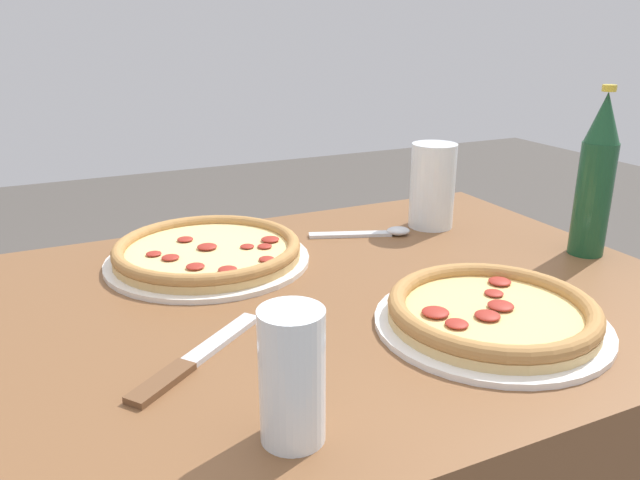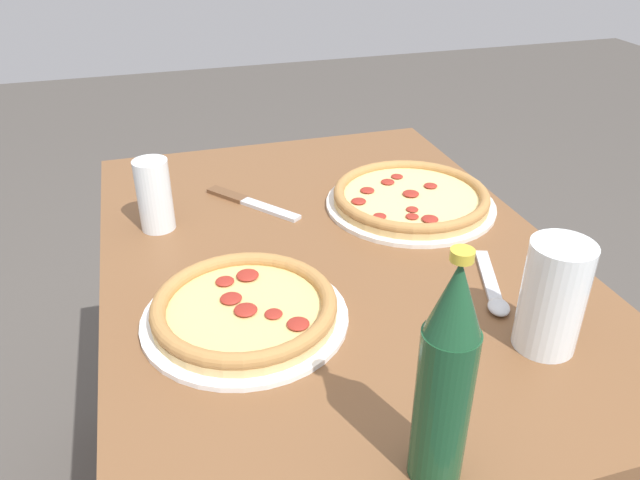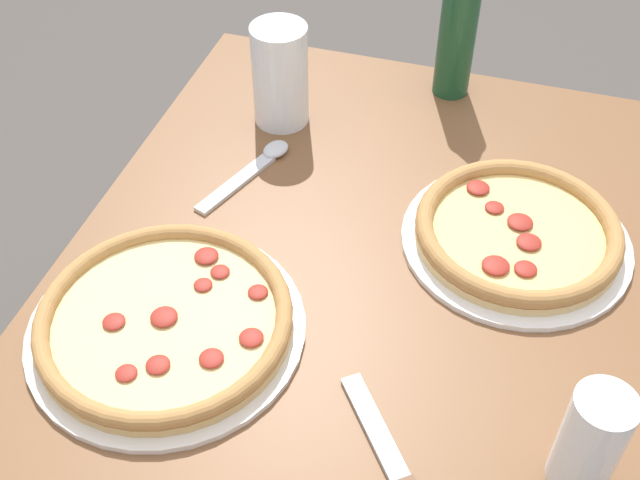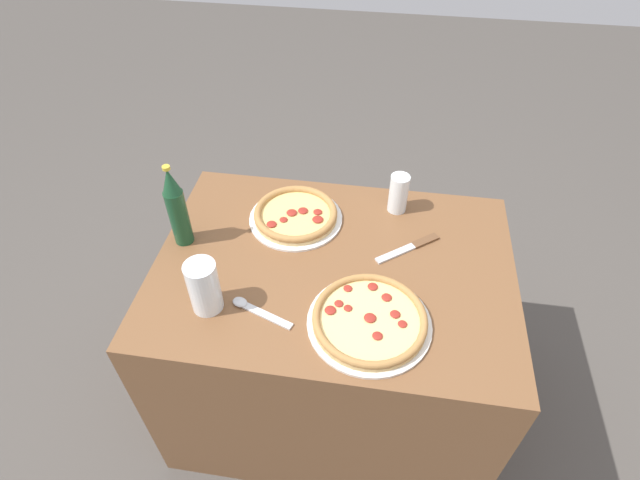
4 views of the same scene
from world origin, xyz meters
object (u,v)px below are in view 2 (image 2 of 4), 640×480
object	(u,v)px
glass_cola	(155,198)
glass_orange_juice	(552,302)
pizza_salami	(245,309)
beer_bottle	(446,379)
spoon	(494,292)
pizza_pepperoni	(411,198)
knife	(248,202)

from	to	relation	value
glass_cola	glass_orange_juice	bearing A→B (deg)	-135.38
glass_cola	pizza_salami	bearing A→B (deg)	-162.45
beer_bottle	spoon	xyz separation A→B (m)	(0.27, -0.23, -0.12)
spoon	glass_orange_juice	bearing A→B (deg)	-177.94
pizza_pepperoni	glass_orange_juice	distance (m)	0.43
beer_bottle	spoon	world-z (taller)	beer_bottle
pizza_pepperoni	beer_bottle	size ratio (longest dim) A/B	1.18
pizza_pepperoni	glass_orange_juice	size ratio (longest dim) A/B	2.07
glass_cola	pizza_pepperoni	bearing A→B (deg)	-96.14
pizza_salami	glass_orange_juice	size ratio (longest dim) A/B	1.89
pizza_salami	glass_orange_juice	world-z (taller)	glass_orange_juice
spoon	glass_cola	bearing A→B (deg)	52.59
glass_orange_juice	glass_cola	bearing A→B (deg)	44.62
pizza_pepperoni	knife	size ratio (longest dim) A/B	1.72
glass_cola	glass_orange_juice	size ratio (longest dim) A/B	0.83
knife	spoon	bearing A→B (deg)	-143.98
glass_cola	spoon	distance (m)	0.59
beer_bottle	knife	distance (m)	0.69
glass_orange_juice	beer_bottle	world-z (taller)	beer_bottle
beer_bottle	knife	bearing A→B (deg)	5.82
pizza_pepperoni	beer_bottle	bearing A→B (deg)	158.58
beer_bottle	spoon	size ratio (longest dim) A/B	1.52
glass_cola	spoon	world-z (taller)	glass_cola
knife	pizza_salami	bearing A→B (deg)	168.49
glass_cola	beer_bottle	size ratio (longest dim) A/B	0.48
glass_orange_juice	spoon	distance (m)	0.14
glass_cola	spoon	xyz separation A→B (m)	(-0.36, -0.47, -0.05)
pizza_pepperoni	glass_orange_juice	xyz separation A→B (m)	(-0.43, -0.01, 0.05)
glass_cola	glass_orange_juice	world-z (taller)	glass_orange_juice
pizza_pepperoni	pizza_salami	bearing A→B (deg)	125.38
pizza_salami	glass_cola	bearing A→B (deg)	17.55
beer_bottle	knife	size ratio (longest dim) A/B	1.46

